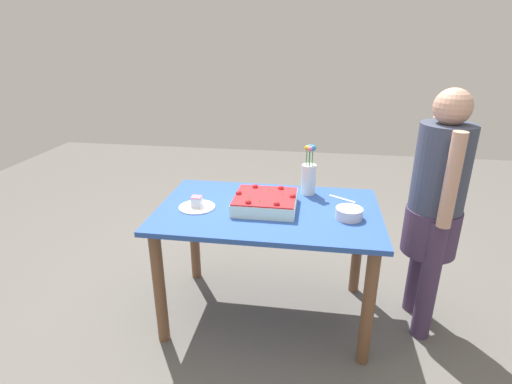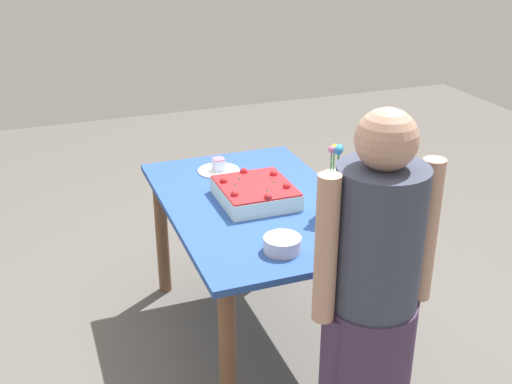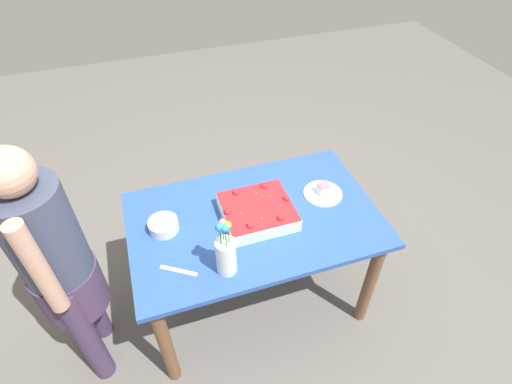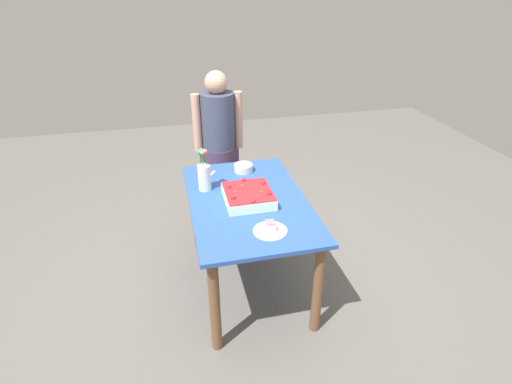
% 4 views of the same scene
% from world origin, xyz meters
% --- Properties ---
extents(ground_plane, '(8.00, 8.00, 0.00)m').
position_xyz_m(ground_plane, '(0.00, 0.00, 0.00)').
color(ground_plane, '#5E5A55').
extents(dining_table, '(1.34, 0.84, 0.77)m').
position_xyz_m(dining_table, '(0.00, 0.00, 0.64)').
color(dining_table, '#2B50A2').
rests_on(dining_table, ground_plane).
extents(sheet_cake, '(0.37, 0.34, 0.11)m').
position_xyz_m(sheet_cake, '(-0.02, -0.00, 0.81)').
color(sheet_cake, white).
rests_on(sheet_cake, dining_table).
extents(serving_plate_with_slice, '(0.22, 0.22, 0.07)m').
position_xyz_m(serving_plate_with_slice, '(-0.43, -0.05, 0.78)').
color(serving_plate_with_slice, white).
rests_on(serving_plate_with_slice, dining_table).
extents(cake_knife, '(0.17, 0.12, 0.00)m').
position_xyz_m(cake_knife, '(0.45, 0.22, 0.77)').
color(cake_knife, silver).
rests_on(cake_knife, dining_table).
extents(flower_vase, '(0.09, 0.09, 0.33)m').
position_xyz_m(flower_vase, '(0.23, 0.28, 0.89)').
color(flower_vase, white).
rests_on(flower_vase, dining_table).
extents(fruit_bowl, '(0.15, 0.15, 0.06)m').
position_xyz_m(fruit_bowl, '(0.47, -0.07, 0.80)').
color(fruit_bowl, silver).
rests_on(fruit_bowl, dining_table).
extents(person_standing, '(0.31, 0.45, 1.49)m').
position_xyz_m(person_standing, '(0.97, 0.06, 0.85)').
color(person_standing, '#443252').
rests_on(person_standing, ground_plane).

